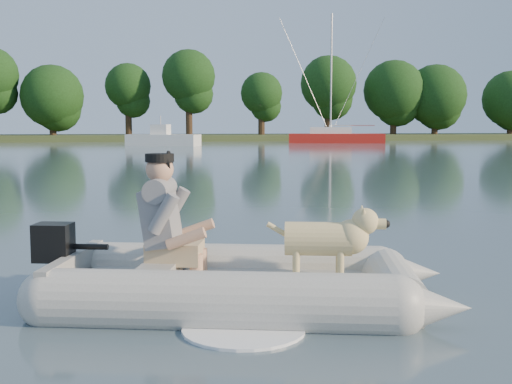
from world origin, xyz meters
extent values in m
plane|color=slate|center=(0.00, 0.00, 0.00)|extent=(160.00, 160.00, 0.00)
cube|color=#47512D|center=(0.00, 62.00, 0.25)|extent=(160.00, 12.00, 0.70)
cylinder|color=#332316|center=(-9.90, 61.33, 1.47)|extent=(0.70, 0.70, 2.94)
sphere|color=#1B4818|center=(-9.90, 61.33, 4.49)|extent=(6.27, 6.27, 6.27)
cylinder|color=#332316|center=(-2.42, 61.95, 1.84)|extent=(0.70, 0.70, 3.67)
sphere|color=#1B4818|center=(-2.42, 61.95, 5.61)|extent=(4.69, 4.69, 4.69)
cylinder|color=#332316|center=(3.70, 60.15, 2.15)|extent=(0.70, 0.70, 4.29)
sphere|color=#1B4818|center=(3.70, 60.15, 6.56)|extent=(5.43, 5.43, 5.43)
cylinder|color=#332316|center=(11.30, 60.43, 1.61)|extent=(0.70, 0.70, 3.21)
sphere|color=#1B4818|center=(11.30, 60.43, 4.91)|extent=(4.41, 4.41, 4.41)
cylinder|color=#332316|center=(18.70, 61.04, 1.97)|extent=(0.70, 0.70, 3.94)
sphere|color=#1B4818|center=(18.70, 61.04, 6.02)|extent=(6.03, 6.03, 6.03)
cylinder|color=#332316|center=(26.27, 61.31, 1.76)|extent=(0.70, 0.70, 3.52)
sphere|color=#1B4818|center=(26.27, 61.31, 5.37)|extent=(6.68, 6.68, 6.68)
cylinder|color=#332316|center=(31.05, 61.08, 1.61)|extent=(0.70, 0.70, 3.21)
sphere|color=#1B4818|center=(31.05, 61.08, 4.91)|extent=(6.79, 6.79, 6.79)
cylinder|color=#332316|center=(40.05, 60.78, 1.48)|extent=(0.70, 0.70, 2.96)
sphere|color=#1B4818|center=(40.05, 60.78, 4.53)|extent=(6.40, 6.40, 6.40)
cube|color=#AC1B13|center=(16.12, 49.60, 0.32)|extent=(8.81, 4.60, 1.06)
cube|color=white|center=(15.61, 49.73, 1.11)|extent=(4.06, 2.78, 0.63)
cylinder|color=#A5A5AA|center=(15.61, 49.73, 6.12)|extent=(0.17, 0.17, 10.56)
camera|label=1|loc=(-1.10, -6.03, 1.63)|focal=45.00mm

